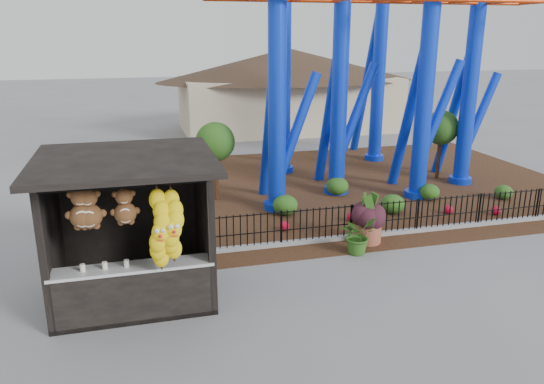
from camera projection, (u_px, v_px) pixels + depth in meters
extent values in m
plane|color=slate|center=(284.00, 304.00, 11.12)|extent=(120.00, 120.00, 0.00)
cube|color=#331E11|center=(328.00, 187.00, 19.50)|extent=(18.00, 12.00, 0.02)
cube|color=gray|center=(391.00, 233.00, 14.86)|extent=(18.00, 0.18, 0.12)
cube|color=black|center=(136.00, 293.00, 11.48)|extent=(3.20, 2.60, 0.10)
cube|color=black|center=(130.00, 211.00, 12.21)|extent=(3.20, 0.12, 3.00)
cube|color=black|center=(52.00, 237.00, 10.68)|extent=(0.12, 2.60, 3.00)
cube|color=black|center=(204.00, 224.00, 11.44)|extent=(0.12, 2.60, 3.00)
cube|color=black|center=(124.00, 160.00, 10.38)|extent=(3.50, 3.40, 0.12)
cube|color=black|center=(43.00, 261.00, 9.55)|extent=(0.14, 0.14, 3.00)
cube|color=black|center=(212.00, 245.00, 10.30)|extent=(0.14, 0.14, 3.00)
cube|color=black|center=(135.00, 294.00, 10.37)|extent=(3.00, 0.50, 1.10)
cube|color=#BDBDC2|center=(132.00, 267.00, 10.20)|extent=(3.10, 0.55, 0.06)
cylinder|color=black|center=(125.00, 187.00, 9.33)|extent=(2.90, 0.04, 0.04)
cylinder|color=#0C31D9|center=(277.00, 100.00, 16.03)|extent=(0.56, 0.56, 7.00)
cylinder|color=#0C31D9|center=(277.00, 206.00, 17.01)|extent=(0.84, 0.84, 0.24)
cylinder|color=#0C31D9|center=(340.00, 89.00, 17.71)|extent=(0.56, 0.56, 7.30)
cylinder|color=#0C31D9|center=(336.00, 190.00, 18.73)|extent=(0.84, 0.84, 0.24)
cylinder|color=#0C31D9|center=(426.00, 87.00, 17.18)|extent=(0.56, 0.56, 7.50)
cylinder|color=#0C31D9|center=(417.00, 194.00, 18.23)|extent=(0.84, 0.84, 0.24)
cylinder|color=#0C31D9|center=(469.00, 95.00, 19.04)|extent=(0.56, 0.56, 6.60)
cylinder|color=#0C31D9|center=(460.00, 180.00, 19.96)|extent=(0.84, 0.84, 0.24)
cylinder|color=#0C31D9|center=(284.00, 52.00, 20.20)|extent=(0.56, 0.56, 9.50)
cylinder|color=#0C31D9|center=(283.00, 169.00, 21.54)|extent=(0.84, 0.84, 0.24)
cylinder|color=#0C31D9|center=(381.00, 37.00, 22.08)|extent=(0.56, 0.56, 10.50)
cylinder|color=#0C31D9|center=(374.00, 157.00, 23.57)|extent=(0.84, 0.84, 0.24)
cylinder|color=#0C31D9|center=(270.00, 124.00, 17.11)|extent=(0.36, 2.21, 5.85)
cylinder|color=#0C31D9|center=(296.00, 131.00, 16.78)|extent=(1.62, 0.32, 3.73)
cylinder|color=#0C31D9|center=(329.00, 112.00, 18.81)|extent=(0.36, 2.29, 6.10)
cylinder|color=#0C31D9|center=(354.00, 119.00, 18.47)|extent=(1.67, 0.32, 3.88)
cylinder|color=#0C31D9|center=(410.00, 112.00, 18.29)|extent=(0.36, 2.34, 6.26)
cylinder|color=#0C31D9|center=(437.00, 119.00, 17.96)|extent=(1.71, 0.32, 3.99)
cylinder|color=#0C31D9|center=(453.00, 114.00, 20.11)|extent=(0.36, 2.10, 5.53)
cylinder|color=#0C31D9|center=(478.00, 120.00, 19.77)|extent=(1.54, 0.32, 3.52)
cylinder|color=#954A36|center=(368.00, 231.00, 14.27)|extent=(0.88, 0.88, 0.65)
ellipsoid|color=black|center=(369.00, 208.00, 14.09)|extent=(0.70, 0.70, 0.64)
imported|color=#215F1C|center=(358.00, 235.00, 13.53)|extent=(1.13, 1.08, 0.99)
ellipsoid|color=#254D16|center=(285.00, 205.00, 16.41)|extent=(0.78, 0.78, 0.62)
ellipsoid|color=#254D16|center=(393.00, 204.00, 16.53)|extent=(0.75, 0.75, 0.60)
ellipsoid|color=#254D16|center=(429.00, 192.00, 17.88)|extent=(0.68, 0.68, 0.54)
ellipsoid|color=#254D16|center=(337.00, 186.00, 18.42)|extent=(0.78, 0.78, 0.62)
ellipsoid|color=#254D16|center=(504.00, 192.00, 17.98)|extent=(0.60, 0.60, 0.48)
sphere|color=#AF0B26|center=(284.00, 226.00, 15.12)|extent=(0.28, 0.28, 0.28)
sphere|color=#AF0B26|center=(352.00, 217.00, 15.88)|extent=(0.28, 0.28, 0.28)
sphere|color=#AF0B26|center=(448.00, 210.00, 16.52)|extent=(0.28, 0.28, 0.28)
sphere|color=#AF0B26|center=(496.00, 211.00, 16.42)|extent=(0.28, 0.28, 0.28)
cube|color=#BFAD8C|center=(288.00, 103.00, 30.66)|extent=(12.00, 6.00, 3.00)
cone|color=#332319|center=(288.00, 61.00, 29.97)|extent=(15.00, 15.00, 1.80)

